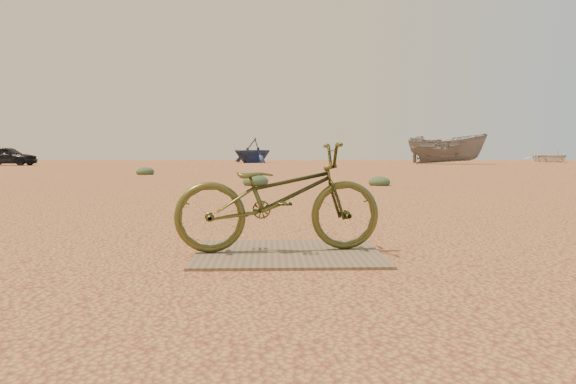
{
  "coord_description": "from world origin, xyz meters",
  "views": [
    {
      "loc": [
        -0.53,
        -4.31,
        0.82
      ],
      "look_at": [
        -0.38,
        0.16,
        0.51
      ],
      "focal_mm": 35.0,
      "sensor_mm": 36.0,
      "label": 1
    }
  ],
  "objects_px": {
    "boat_far_right": "(550,157)",
    "boat_far_left": "(253,150)",
    "bicycle": "(279,197)",
    "plywood_board": "(288,253)",
    "boat_mid_right": "(446,149)",
    "car": "(7,156)"
  },
  "relations": [
    {
      "from": "boat_mid_right",
      "to": "boat_far_right",
      "type": "xyz_separation_m",
      "value": [
        12.11,
        8.58,
        -0.6
      ]
    },
    {
      "from": "boat_mid_right",
      "to": "boat_far_right",
      "type": "relative_size",
      "value": 1.19
    },
    {
      "from": "plywood_board",
      "to": "car",
      "type": "relative_size",
      "value": 0.41
    },
    {
      "from": "car",
      "to": "boat_far_left",
      "type": "relative_size",
      "value": 0.93
    },
    {
      "from": "car",
      "to": "boat_mid_right",
      "type": "xyz_separation_m",
      "value": [
        30.0,
        3.57,
        0.48
      ]
    },
    {
      "from": "bicycle",
      "to": "boat_far_left",
      "type": "xyz_separation_m",
      "value": [
        -1.45,
        41.58,
        0.56
      ]
    },
    {
      "from": "car",
      "to": "boat_far_right",
      "type": "relative_size",
      "value": 0.77
    },
    {
      "from": "boat_far_left",
      "to": "boat_mid_right",
      "type": "height_order",
      "value": "boat_mid_right"
    },
    {
      "from": "plywood_board",
      "to": "car",
      "type": "bearing_deg",
      "value": 117.79
    },
    {
      "from": "bicycle",
      "to": "boat_far_right",
      "type": "relative_size",
      "value": 0.35
    },
    {
      "from": "bicycle",
      "to": "boat_far_right",
      "type": "distance_m",
      "value": 51.23
    },
    {
      "from": "bicycle",
      "to": "boat_far_right",
      "type": "xyz_separation_m",
      "value": [
        24.98,
        44.73,
        0.03
      ]
    },
    {
      "from": "bicycle",
      "to": "boat_far_left",
      "type": "distance_m",
      "value": 41.61
    },
    {
      "from": "bicycle",
      "to": "boat_far_left",
      "type": "bearing_deg",
      "value": -5.2
    },
    {
      "from": "bicycle",
      "to": "car",
      "type": "xyz_separation_m",
      "value": [
        -17.13,
        32.59,
        0.16
      ]
    },
    {
      "from": "boat_far_right",
      "to": "boat_far_left",
      "type": "bearing_deg",
      "value": -171.9
    },
    {
      "from": "car",
      "to": "boat_far_left",
      "type": "xyz_separation_m",
      "value": [
        15.68,
        9.0,
        0.41
      ]
    },
    {
      "from": "boat_far_right",
      "to": "bicycle",
      "type": "bearing_deg",
      "value": -117.87
    },
    {
      "from": "boat_far_left",
      "to": "boat_mid_right",
      "type": "relative_size",
      "value": 0.69
    },
    {
      "from": "boat_far_right",
      "to": "plywood_board",
      "type": "bearing_deg",
      "value": -117.77
    },
    {
      "from": "plywood_board",
      "to": "boat_mid_right",
      "type": "height_order",
      "value": "boat_mid_right"
    },
    {
      "from": "bicycle",
      "to": "boat_far_right",
      "type": "height_order",
      "value": "boat_far_right"
    }
  ]
}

